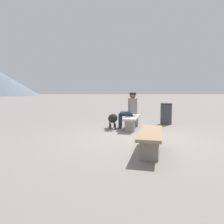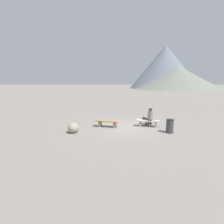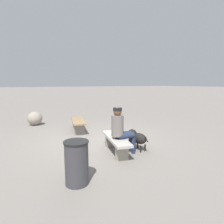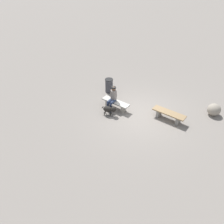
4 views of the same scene
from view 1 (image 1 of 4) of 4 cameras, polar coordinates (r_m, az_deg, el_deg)
The scene contains 6 objects.
ground at distance 5.83m, azimuth 7.16°, elevation -7.40°, with size 210.00×210.00×0.06m, color gray.
bench_left at distance 4.43m, azimuth 10.65°, elevation -7.04°, with size 1.70×0.84×0.45m.
bench_right at distance 7.11m, azimuth 5.58°, elevation -2.18°, with size 1.60×0.77×0.44m.
seated_person at distance 7.20m, azimuth 5.01°, elevation 1.19°, with size 0.39×0.65×1.27m.
dog at distance 7.11m, azimuth 0.21°, elevation -1.83°, with size 0.79×0.35×0.54m.
trash_bin at distance 8.36m, azimuth 14.81°, elevation -0.48°, with size 0.46×0.46×0.83m.
Camera 1 is at (-5.63, 0.75, 1.28)m, focal length 32.89 mm.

